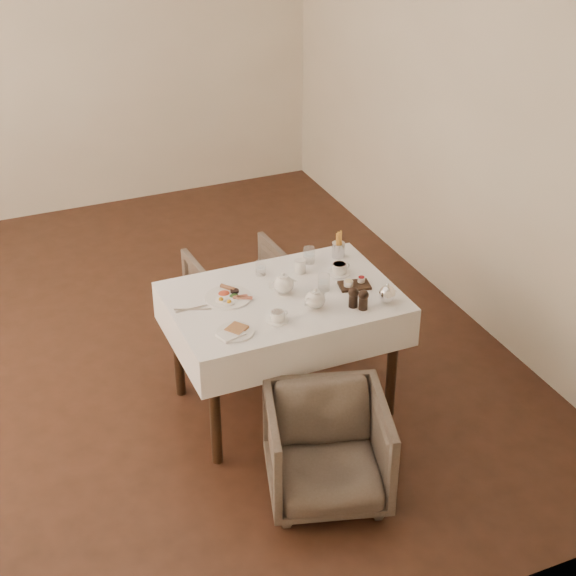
% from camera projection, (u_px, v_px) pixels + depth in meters
% --- Properties ---
extents(table, '(1.28, 0.88, 0.75)m').
position_uv_depth(table, '(283.00, 313.00, 5.03)').
color(table, black).
rests_on(table, ground).
extents(armchair_near, '(0.76, 0.78, 0.57)m').
position_uv_depth(armchair_near, '(327.00, 450.00, 4.54)').
color(armchair_near, '#4C4238').
rests_on(armchair_near, ground).
extents(armchair_far, '(0.64, 0.66, 0.57)m').
position_uv_depth(armchair_far, '(241.00, 293.00, 5.93)').
color(armchair_far, '#4C4238').
rests_on(armchair_far, ground).
extents(breakfast_plate, '(0.26, 0.26, 0.03)m').
position_uv_depth(breakfast_plate, '(228.00, 296.00, 4.94)').
color(breakfast_plate, white).
rests_on(breakfast_plate, table).
extents(side_plate, '(0.21, 0.20, 0.02)m').
position_uv_depth(side_plate, '(234.00, 332.00, 4.63)').
color(side_plate, white).
rests_on(side_plate, table).
extents(teapot_centre, '(0.17, 0.14, 0.13)m').
position_uv_depth(teapot_centre, '(283.00, 283.00, 4.97)').
color(teapot_centre, white).
rests_on(teapot_centre, table).
extents(teapot_front, '(0.18, 0.16, 0.12)m').
position_uv_depth(teapot_front, '(315.00, 298.00, 4.83)').
color(teapot_front, white).
rests_on(teapot_front, table).
extents(creamer, '(0.08, 0.08, 0.08)m').
position_uv_depth(creamer, '(300.00, 266.00, 5.18)').
color(creamer, white).
rests_on(creamer, table).
extents(teacup_near, '(0.12, 0.12, 0.06)m').
position_uv_depth(teacup_near, '(278.00, 317.00, 4.73)').
color(teacup_near, white).
rests_on(teacup_near, table).
extents(teacup_far, '(0.13, 0.13, 0.07)m').
position_uv_depth(teacup_far, '(339.00, 269.00, 5.18)').
color(teacup_far, white).
rests_on(teacup_far, table).
extents(glass_left, '(0.08, 0.08, 0.09)m').
position_uv_depth(glass_left, '(261.00, 268.00, 5.16)').
color(glass_left, silver).
rests_on(glass_left, table).
extents(glass_mid, '(0.08, 0.08, 0.10)m').
position_uv_depth(glass_mid, '(324.00, 282.00, 5.00)').
color(glass_mid, silver).
rests_on(glass_mid, table).
extents(glass_right, '(0.08, 0.08, 0.10)m').
position_uv_depth(glass_right, '(309.00, 255.00, 5.29)').
color(glass_right, silver).
rests_on(glass_right, table).
extents(condiment_board, '(0.20, 0.15, 0.04)m').
position_uv_depth(condiment_board, '(354.00, 284.00, 5.05)').
color(condiment_board, black).
rests_on(condiment_board, table).
extents(pepper_mill_left, '(0.07, 0.07, 0.12)m').
position_uv_depth(pepper_mill_left, '(353.00, 297.00, 4.84)').
color(pepper_mill_left, black).
rests_on(pepper_mill_left, table).
extents(pepper_mill_right, '(0.07, 0.07, 0.12)m').
position_uv_depth(pepper_mill_right, '(363.00, 300.00, 4.82)').
color(pepper_mill_right, black).
rests_on(pepper_mill_right, table).
extents(silver_pot, '(0.14, 0.12, 0.12)m').
position_uv_depth(silver_pot, '(387.00, 293.00, 4.88)').
color(silver_pot, white).
rests_on(silver_pot, table).
extents(fries_cup, '(0.08, 0.08, 0.17)m').
position_uv_depth(fries_cup, '(338.00, 246.00, 5.34)').
color(fries_cup, silver).
rests_on(fries_cup, table).
extents(cutlery_fork, '(0.19, 0.02, 0.00)m').
position_uv_depth(cutlery_fork, '(192.00, 309.00, 4.84)').
color(cutlery_fork, silver).
rests_on(cutlery_fork, table).
extents(cutlery_knife, '(0.20, 0.09, 0.00)m').
position_uv_depth(cutlery_knife, '(193.00, 310.00, 4.84)').
color(cutlery_knife, silver).
rests_on(cutlery_knife, table).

